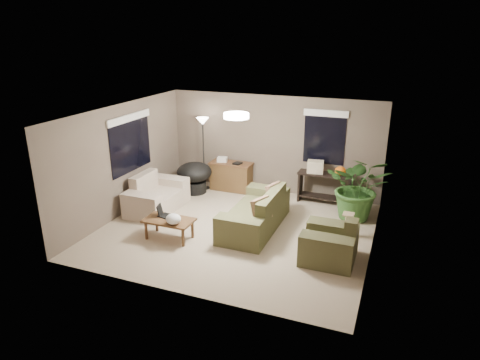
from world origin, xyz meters
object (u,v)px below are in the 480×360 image
at_px(main_sofa, 257,215).
at_px(houseplant, 358,194).
at_px(coffee_table, 169,222).
at_px(console_table, 325,186).
at_px(floor_lamp, 203,130).
at_px(cat_scratching_post, 347,226).
at_px(loveseat, 156,197).
at_px(armchair, 330,245).
at_px(desk, 231,176).
at_px(papasan_chair, 194,175).

relative_size(main_sofa, houseplant, 1.46).
height_order(coffee_table, console_table, console_table).
relative_size(floor_lamp, cat_scratching_post, 3.82).
height_order(loveseat, coffee_table, loveseat).
bearing_deg(console_table, floor_lamp, -177.14).
bearing_deg(floor_lamp, armchair, -33.89).
bearing_deg(desk, armchair, -41.29).
relative_size(houseplant, cat_scratching_post, 3.02).
bearing_deg(loveseat, armchair, -11.61).
height_order(loveseat, cat_scratching_post, loveseat).
bearing_deg(floor_lamp, loveseat, -104.86).
distance_m(loveseat, papasan_chair, 1.38).
relative_size(armchair, desk, 0.91).
xyz_separation_m(armchair, houseplant, (0.24, 2.03, 0.29)).
height_order(coffee_table, desk, desk).
height_order(console_table, floor_lamp, floor_lamp).
height_order(main_sofa, armchair, same).
xyz_separation_m(console_table, houseplant, (0.87, -0.67, 0.15)).
distance_m(armchair, console_table, 2.78).
distance_m(console_table, floor_lamp, 3.38).
bearing_deg(coffee_table, papasan_chair, 105.84).
bearing_deg(desk, coffee_table, -91.81).
xyz_separation_m(armchair, console_table, (-0.63, 2.71, 0.14)).
relative_size(coffee_table, console_table, 0.77).
distance_m(desk, console_table, 2.46).
distance_m(console_table, cat_scratching_post, 1.82).
distance_m(armchair, cat_scratching_post, 1.10).
height_order(papasan_chair, floor_lamp, floor_lamp).
relative_size(desk, houseplant, 0.73).
bearing_deg(houseplant, floor_lamp, 172.73).
distance_m(armchair, floor_lamp, 4.75).
bearing_deg(papasan_chair, armchair, -29.46).
height_order(main_sofa, papasan_chair, main_sofa).
bearing_deg(armchair, floor_lamp, 146.11).
bearing_deg(armchair, desk, 138.71).
relative_size(armchair, coffee_table, 1.00).
xyz_separation_m(main_sofa, coffee_table, (-1.49, -1.11, 0.06)).
bearing_deg(loveseat, cat_scratching_post, 2.70).
bearing_deg(console_table, main_sofa, -118.89).
height_order(main_sofa, coffee_table, main_sofa).
bearing_deg(cat_scratching_post, floor_lamp, 159.66).
xyz_separation_m(loveseat, coffee_table, (1.06, -1.21, 0.06)).
bearing_deg(cat_scratching_post, main_sofa, -170.60).
bearing_deg(desk, cat_scratching_post, -26.60).
height_order(floor_lamp, cat_scratching_post, floor_lamp).
bearing_deg(floor_lamp, console_table, 2.86).
bearing_deg(desk, console_table, -0.04).
height_order(main_sofa, desk, main_sofa).
relative_size(loveseat, console_table, 1.23).
relative_size(loveseat, papasan_chair, 1.34).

